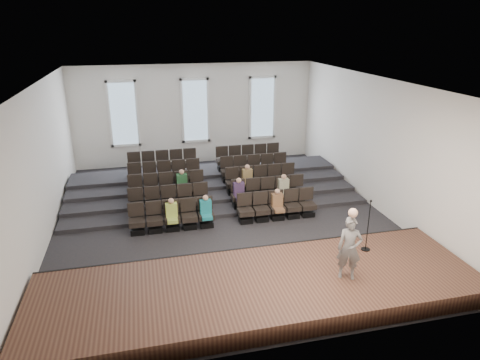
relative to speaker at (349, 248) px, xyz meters
name	(u,v)px	position (x,y,z in m)	size (l,w,h in m)	color
ground	(223,217)	(-2.29, 5.45, -1.36)	(14.00, 14.00, 0.00)	black
ceiling	(221,81)	(-2.29, 5.45, 3.65)	(12.00, 14.00, 0.02)	white
wall_back	(195,114)	(-2.29, 12.47, 1.14)	(12.00, 0.04, 5.00)	silver
wall_front	(288,249)	(-2.29, -1.57, 1.14)	(12.00, 0.04, 5.00)	silver
wall_left	(40,166)	(-8.31, 5.45, 1.14)	(0.04, 14.00, 5.00)	silver
wall_right	(375,143)	(3.73, 5.45, 1.14)	(0.04, 14.00, 5.00)	silver
stage	(260,289)	(-2.29, 0.35, -1.11)	(11.80, 3.60, 0.50)	#4F3222
stage_lip	(244,256)	(-2.29, 2.12, -1.11)	(11.80, 0.06, 0.52)	black
risers	(209,183)	(-2.29, 8.62, -1.17)	(11.80, 4.80, 0.60)	black
seating_rows	(215,186)	(-2.29, 6.99, -0.68)	(6.80, 4.70, 1.67)	black
windows	(195,111)	(-2.29, 12.40, 1.34)	(8.44, 0.10, 3.24)	white
audience	(230,193)	(-1.93, 5.75, -0.55)	(4.85, 2.64, 1.10)	#A3B94A
speaker	(349,248)	(0.00, 0.00, 0.00)	(0.63, 0.41, 1.72)	#605D5B
mic_stand	(367,235)	(1.22, 1.21, -0.38)	(0.27, 0.27, 1.61)	black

